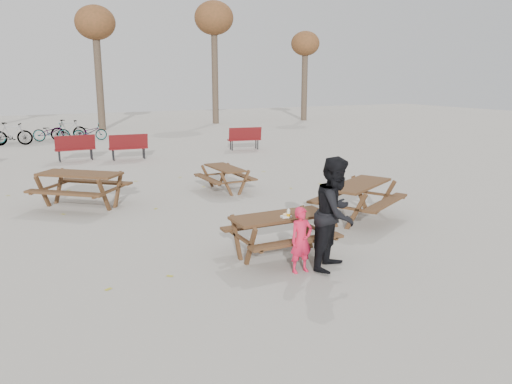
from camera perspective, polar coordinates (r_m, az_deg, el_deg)
name	(u,v)px	position (r m, az deg, el deg)	size (l,w,h in m)	color
ground	(280,255)	(9.33, 2.76, -7.25)	(80.00, 80.00, 0.00)	gray
main_picnic_table	(280,225)	(9.14, 2.80, -3.79)	(1.80, 1.45, 0.78)	#3B2015
food_tray	(286,216)	(8.94, 3.46, -2.81)	(0.18, 0.11, 0.04)	white
bread_roll	(286,214)	(8.93, 3.46, -2.54)	(0.14, 0.06, 0.05)	tan
soda_bottle	(288,214)	(8.90, 3.73, -2.52)	(0.07, 0.07, 0.17)	silver
child	(301,240)	(8.41, 5.20, -5.49)	(0.41, 0.27, 1.13)	red
adult	(336,213)	(8.56, 9.09, -2.43)	(0.95, 0.74, 1.95)	black
picnic_table_east	(358,201)	(11.73, 11.60, -1.05)	(1.99, 1.60, 0.86)	#3B2015
picnic_table_north	(81,190)	(13.35, -19.39, 0.23)	(2.05, 1.65, 0.88)	#3B2015
picnic_table_far	(225,179)	(14.46, -3.56, 1.51)	(1.61, 1.30, 0.69)	#3B2015
park_bench_row	(110,146)	(20.83, -16.32, 5.02)	(12.83, 1.17, 1.03)	maroon
bicycle_row	(42,133)	(27.43, -23.30, 6.26)	(6.53, 1.84, 1.11)	black
tree_row	(92,27)	(33.32, -18.26, 17.51)	(32.17, 3.52, 8.26)	#382B21
fallen_leaves	(247,218)	(11.66, -1.09, -3.04)	(11.00, 11.00, 0.01)	#ADA629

